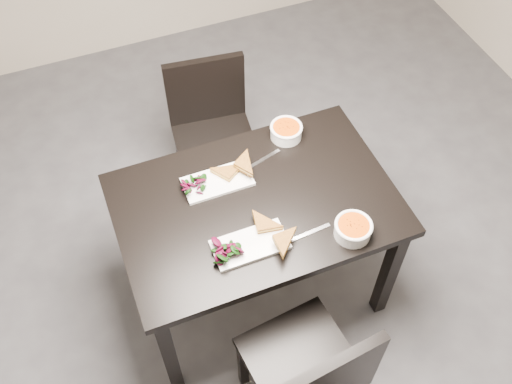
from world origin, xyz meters
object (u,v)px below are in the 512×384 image
at_px(chair_near, 311,372).
at_px(plate_near, 250,245).
at_px(table, 256,215).
at_px(soup_bowl_near, 353,228).
at_px(soup_bowl_far, 286,131).
at_px(chair_far, 212,127).
at_px(plate_far, 217,182).

height_order(chair_near, plate_near, chair_near).
xyz_separation_m(table, soup_bowl_near, (0.31, -0.30, 0.14)).
distance_m(plate_near, soup_bowl_far, 0.63).
bearing_deg(chair_far, soup_bowl_near, -68.74).
xyz_separation_m(plate_near, soup_bowl_near, (0.41, -0.10, 0.03)).
xyz_separation_m(soup_bowl_near, soup_bowl_far, (-0.03, 0.60, -0.00)).
bearing_deg(chair_far, chair_near, -86.11).
distance_m(table, chair_far, 0.76).
bearing_deg(chair_far, plate_near, -91.83).
bearing_deg(soup_bowl_near, table, 135.72).
relative_size(chair_near, plate_far, 2.81).
distance_m(chair_far, soup_bowl_far, 0.58).
height_order(table, plate_far, plate_far).
bearing_deg(soup_bowl_far, plate_near, -126.89).
height_order(table, soup_bowl_near, soup_bowl_near).
bearing_deg(soup_bowl_near, chair_near, -131.67).
distance_m(chair_far, plate_far, 0.66).
xyz_separation_m(table, plate_far, (-0.12, 0.16, 0.11)).
bearing_deg(table, plate_near, -117.89).
xyz_separation_m(chair_far, soup_bowl_near, (0.27, -1.04, 0.31)).
xyz_separation_m(chair_far, plate_near, (-0.14, -0.94, 0.27)).
bearing_deg(soup_bowl_far, chair_far, 118.15).
xyz_separation_m(table, plate_near, (-0.10, -0.20, 0.11)).
xyz_separation_m(chair_far, plate_far, (-0.16, -0.58, 0.27)).
height_order(plate_near, plate_far, same).
relative_size(table, soup_bowl_near, 7.61).
bearing_deg(chair_far, table, -86.16).
xyz_separation_m(table, soup_bowl_far, (0.27, 0.31, 0.14)).
relative_size(table, soup_bowl_far, 7.86).
bearing_deg(soup_bowl_far, table, -131.79).
bearing_deg(soup_bowl_near, plate_near, 166.11).
relative_size(chair_far, soup_bowl_near, 5.39).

